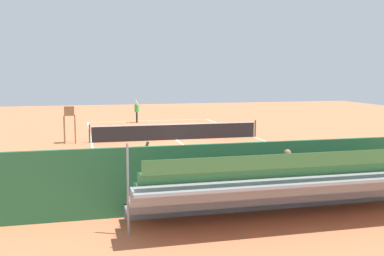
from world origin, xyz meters
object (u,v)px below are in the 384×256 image
(tennis_net, at_px, (176,131))
(umpire_chair, at_px, (69,121))
(equipment_bag, at_px, (298,192))
(line_judge, at_px, (147,171))
(courtside_bench, at_px, (350,177))
(tennis_player, at_px, (137,110))
(bleacher_stand, at_px, (292,188))
(tennis_racket, at_px, (124,123))
(tennis_ball_near, at_px, (110,129))

(tennis_net, height_order, umpire_chair, umpire_chair)
(equipment_bag, xyz_separation_m, line_judge, (4.88, -0.60, 0.84))
(umpire_chair, height_order, courtside_bench, umpire_chair)
(umpire_chair, distance_m, line_judge, 13.19)
(tennis_player, relative_size, line_judge, 1.00)
(bleacher_stand, height_order, tennis_player, bleacher_stand)
(bleacher_stand, xyz_separation_m, umpire_chair, (6.28, -15.43, 0.43))
(equipment_bag, relative_size, tennis_player, 0.47)
(tennis_player, xyz_separation_m, line_judge, (2.49, 22.68, 0.00))
(tennis_racket, height_order, line_judge, line_judge)
(bleacher_stand, distance_m, line_judge, 4.48)
(tennis_racket, xyz_separation_m, tennis_ball_near, (1.34, 3.65, 0.02))
(tennis_net, xyz_separation_m, equipment_bag, (-1.24, 13.40, -0.32))
(tennis_net, xyz_separation_m, tennis_player, (1.15, -9.88, 0.51))
(courtside_bench, relative_size, equipment_bag, 2.00)
(line_judge, bearing_deg, umpire_chair, -78.80)
(courtside_bench, bearing_deg, tennis_player, -79.25)
(tennis_player, bearing_deg, tennis_racket, 11.80)
(umpire_chair, relative_size, tennis_player, 1.11)
(tennis_racket, bearing_deg, tennis_net, 102.81)
(umpire_chair, bearing_deg, bleacher_stand, 112.16)
(umpire_chair, bearing_deg, equipment_bag, 118.80)
(tennis_net, xyz_separation_m, umpire_chair, (6.20, -0.13, 0.81))
(line_judge, bearing_deg, tennis_ball_near, -90.33)
(equipment_bag, xyz_separation_m, tennis_player, (2.39, -23.28, 0.84))
(courtside_bench, distance_m, tennis_ball_near, 20.44)
(tennis_net, bearing_deg, umpire_chair, -1.23)
(courtside_bench, bearing_deg, tennis_ball_near, -70.64)
(line_judge, bearing_deg, courtside_bench, 176.10)
(umpire_chair, distance_m, tennis_player, 10.98)
(umpire_chair, bearing_deg, line_judge, 101.20)
(tennis_ball_near, xyz_separation_m, line_judge, (0.11, 18.81, 0.98))
(tennis_net, relative_size, courtside_bench, 5.72)
(courtside_bench, relative_size, line_judge, 0.93)
(line_judge, bearing_deg, tennis_net, -105.87)
(tennis_ball_near, bearing_deg, equipment_bag, 103.82)
(equipment_bag, bearing_deg, tennis_player, -84.13)
(tennis_net, distance_m, umpire_chair, 6.25)
(bleacher_stand, distance_m, tennis_player, 25.20)
(equipment_bag, relative_size, tennis_ball_near, 13.64)
(tennis_net, height_order, courtside_bench, tennis_net)
(tennis_racket, distance_m, line_judge, 22.53)
(bleacher_stand, relative_size, tennis_player, 4.70)
(bleacher_stand, distance_m, umpire_chair, 16.67)
(umpire_chair, relative_size, tennis_ball_near, 32.42)
(tennis_net, relative_size, umpire_chair, 4.81)
(tennis_player, bearing_deg, courtside_bench, 100.75)
(equipment_bag, height_order, line_judge, line_judge)
(courtside_bench, height_order, line_judge, line_judge)
(tennis_racket, height_order, tennis_ball_near, tennis_ball_near)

